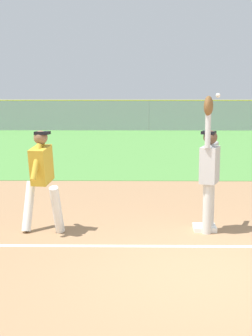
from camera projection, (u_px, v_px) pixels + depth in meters
ground_plane at (209, 273)px, 6.19m from camera, size 75.73×75.73×0.00m
outfield_grass at (155, 145)px, 21.38m from camera, size 53.16×17.65×0.01m
first_base at (205, 228)px, 8.12m from camera, size 0.39×0.39×0.08m
fielder at (209, 167)px, 7.83m from camera, size 0.43×0.87×2.28m
runner at (42, 174)px, 7.82m from camera, size 0.75×0.84×1.72m
baseball at (218, 95)px, 7.59m from camera, size 0.07×0.07×0.07m
outfield_fence at (149, 115)px, 29.95m from camera, size 53.24×0.08×1.93m
parked_car_white at (34, 117)px, 33.58m from camera, size 4.54×2.40×1.25m
parked_car_blue at (120, 117)px, 33.70m from camera, size 4.49×2.28×1.25m
parked_car_black at (212, 117)px, 33.55m from camera, size 4.50×2.31×1.25m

